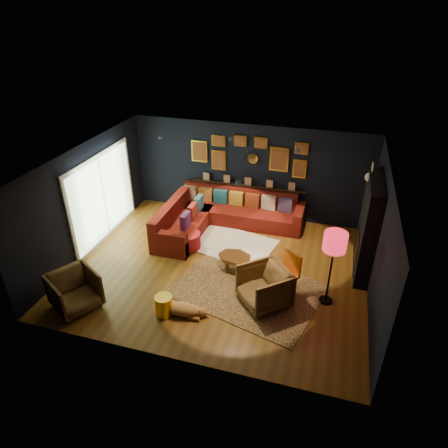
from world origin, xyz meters
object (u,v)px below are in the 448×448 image
(pouf, at_px, (189,240))
(floor_lamp, at_px, (335,245))
(orange_chair, at_px, (288,271))
(gold_stool, at_px, (164,306))
(dog, at_px, (182,307))
(sectional, at_px, (217,216))
(armchair_left, at_px, (75,289))
(coffee_table, at_px, (235,259))
(armchair_right, at_px, (264,285))

(pouf, height_order, floor_lamp, floor_lamp)
(orange_chair, bearing_deg, pouf, -168.10)
(floor_lamp, bearing_deg, gold_stool, -156.92)
(pouf, distance_m, dog, 2.38)
(sectional, bearing_deg, armchair_left, -114.41)
(armchair_left, bearing_deg, sectional, 6.26)
(sectional, bearing_deg, coffee_table, -61.76)
(gold_stool, xyz_separation_m, orange_chair, (2.19, 1.33, 0.35))
(armchair_left, height_order, armchair_right, armchair_right)
(orange_chair, distance_m, floor_lamp, 1.16)
(orange_chair, bearing_deg, sectional, 168.34)
(sectional, xyz_separation_m, dog, (0.35, -3.48, -0.14))
(gold_stool, height_order, dog, gold_stool)
(armchair_left, bearing_deg, floor_lamp, -41.16)
(armchair_right, height_order, gold_stool, armchair_right)
(armchair_right, bearing_deg, sectional, 172.49)
(coffee_table, relative_size, gold_stool, 1.99)
(sectional, distance_m, pouf, 1.27)
(sectional, relative_size, floor_lamp, 2.09)
(coffee_table, bearing_deg, sectional, 118.24)
(armchair_left, height_order, orange_chair, orange_chair)
(armchair_right, relative_size, orange_chair, 0.95)
(pouf, xyz_separation_m, armchair_left, (-1.38, -2.65, 0.21))
(pouf, xyz_separation_m, dog, (0.72, -2.27, -0.04))
(coffee_table, bearing_deg, armchair_right, -46.23)
(armchair_right, height_order, orange_chair, orange_chair)
(coffee_table, bearing_deg, pouf, 155.75)
(gold_stool, bearing_deg, armchair_left, -170.86)
(coffee_table, bearing_deg, floor_lamp, -12.91)
(armchair_right, relative_size, floor_lamp, 0.55)
(coffee_table, relative_size, armchair_left, 1.00)
(armchair_right, distance_m, dog, 1.69)
(sectional, height_order, orange_chair, orange_chair)
(pouf, relative_size, orange_chair, 0.62)
(sectional, xyz_separation_m, armchair_right, (1.82, -2.70, 0.13))
(gold_stool, height_order, orange_chair, orange_chair)
(orange_chair, bearing_deg, coffee_table, -165.50)
(orange_chair, height_order, floor_lamp, floor_lamp)
(armchair_left, bearing_deg, orange_chair, -37.21)
(coffee_table, height_order, pouf, coffee_table)
(dog, bearing_deg, armchair_left, -172.93)
(pouf, relative_size, armchair_left, 0.68)
(armchair_left, distance_m, armchair_right, 3.75)
(armchair_left, distance_m, gold_stool, 1.80)
(sectional, height_order, armchair_left, armchair_left)
(coffee_table, height_order, orange_chair, orange_chair)
(floor_lamp, bearing_deg, dog, -156.02)
(pouf, bearing_deg, gold_stool, -80.73)
(armchair_right, bearing_deg, floor_lamp, 67.00)
(sectional, bearing_deg, floor_lamp, -37.00)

